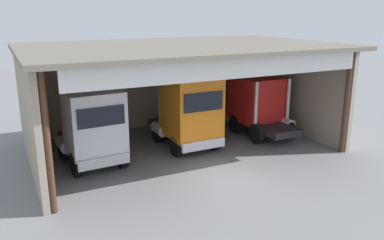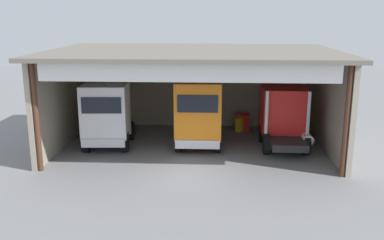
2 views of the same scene
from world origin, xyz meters
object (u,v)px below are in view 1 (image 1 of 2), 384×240
(truck_orange_center_bay, at_px, (189,112))
(tool_cart, at_px, (199,116))
(truck_white_center_right_bay, at_px, (92,128))
(truck_red_yard_outside, at_px, (259,104))
(oil_drum, at_px, (198,119))

(truck_orange_center_bay, distance_m, tool_cart, 4.85)
(truck_white_center_right_bay, xyz_separation_m, tool_cart, (7.50, 4.11, -1.31))
(truck_orange_center_bay, bearing_deg, truck_red_yard_outside, -175.10)
(truck_orange_center_bay, bearing_deg, oil_drum, -124.46)
(truck_white_center_right_bay, distance_m, truck_orange_center_bay, 4.91)
(oil_drum, bearing_deg, truck_red_yard_outside, -54.36)
(truck_red_yard_outside, bearing_deg, oil_drum, 126.03)
(truck_white_center_right_bay, relative_size, oil_drum, 5.72)
(oil_drum, distance_m, tool_cart, 0.34)
(truck_white_center_right_bay, relative_size, truck_red_yard_outside, 1.12)
(truck_orange_center_bay, xyz_separation_m, tool_cart, (2.61, 3.82, -1.44))
(truck_white_center_right_bay, relative_size, truck_orange_center_bay, 0.97)
(tool_cart, bearing_deg, truck_orange_center_bay, -124.30)
(tool_cart, bearing_deg, truck_red_yard_outside, -59.04)
(truck_white_center_right_bay, height_order, tool_cart, truck_white_center_right_bay)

